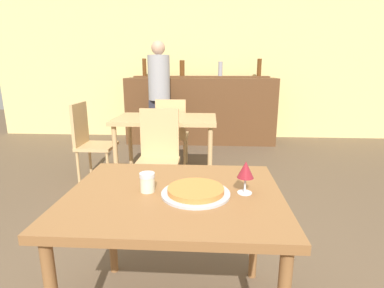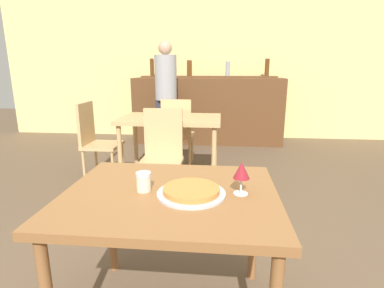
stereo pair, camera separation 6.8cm
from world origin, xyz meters
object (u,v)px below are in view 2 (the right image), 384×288
at_px(chair_far_side_left, 95,137).
at_px(cheese_shaker, 144,181).
at_px(pizza_tray, 191,192).
at_px(chair_far_side_back, 177,130).
at_px(person_standing, 166,93).
at_px(wine_glass, 242,171).
at_px(chair_far_side_front, 162,151).

xyz_separation_m(chair_far_side_left, cheese_shaker, (1.09, -1.95, 0.25)).
height_order(pizza_tray, cheese_shaker, cheese_shaker).
relative_size(chair_far_side_back, person_standing, 0.54).
distance_m(chair_far_side_back, person_standing, 1.07).
xyz_separation_m(chair_far_side_back, person_standing, (-0.31, 0.94, 0.41)).
relative_size(chair_far_side_left, pizza_tray, 2.87).
relative_size(chair_far_side_back, cheese_shaker, 9.97).
height_order(chair_far_side_back, pizza_tray, chair_far_side_back).
height_order(person_standing, wine_glass, person_standing).
bearing_deg(person_standing, cheese_shaker, -81.54).
bearing_deg(cheese_shaker, chair_far_side_left, 119.25).
height_order(chair_far_side_back, cheese_shaker, chair_far_side_back).
distance_m(chair_far_side_left, pizza_tray, 2.39).
xyz_separation_m(chair_far_side_back, cheese_shaker, (0.20, -2.47, 0.25)).
bearing_deg(chair_far_side_back, pizza_tray, 99.77).
bearing_deg(chair_far_side_left, person_standing, -21.78).
xyz_separation_m(cheese_shaker, person_standing, (-0.51, 3.41, 0.15)).
height_order(chair_far_side_front, chair_far_side_left, same).
bearing_deg(chair_far_side_back, chair_far_side_front, 90.00).
bearing_deg(chair_far_side_left, chair_far_side_back, -59.65).
bearing_deg(chair_far_side_left, cheese_shaker, -150.75).
xyz_separation_m(chair_far_side_left, person_standing, (0.58, 1.46, 0.41)).
bearing_deg(cheese_shaker, chair_far_side_front, 97.82).
relative_size(pizza_tray, cheese_shaker, 3.48).
relative_size(chair_far_side_back, chair_far_side_left, 1.00).
height_order(chair_far_side_front, wine_glass, chair_far_side_front).
relative_size(chair_far_side_front, cheese_shaker, 9.97).
height_order(chair_far_side_back, chair_far_side_left, same).
bearing_deg(person_standing, chair_far_side_left, -111.78).
height_order(cheese_shaker, wine_glass, wine_glass).
xyz_separation_m(pizza_tray, wine_glass, (0.23, 0.03, 0.10)).
height_order(chair_far_side_left, person_standing, person_standing).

